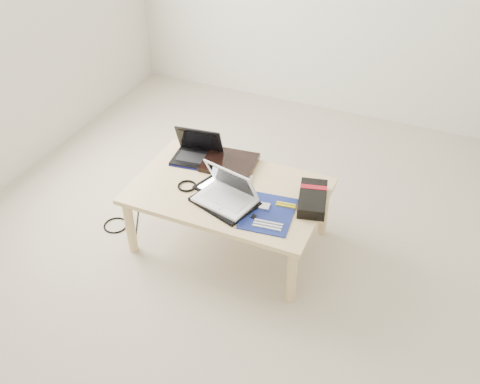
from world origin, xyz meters
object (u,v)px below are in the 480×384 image
at_px(white_laptop, 227,193).
at_px(gpu_box, 313,199).
at_px(coffee_table, 228,196).
at_px(netbook, 197,153).

relative_size(white_laptop, gpu_box, 1.09).
height_order(coffee_table, netbook, netbook).
bearing_deg(white_laptop, netbook, 137.31).
bearing_deg(white_laptop, gpu_box, 22.09).
bearing_deg(white_laptop, coffee_table, 111.37).
distance_m(netbook, white_laptop, 0.47).
xyz_separation_m(coffee_table, white_laptop, (0.04, -0.11, 0.11)).
bearing_deg(coffee_table, netbook, 145.41).
xyz_separation_m(coffee_table, netbook, (-0.30, 0.21, 0.09)).
xyz_separation_m(coffee_table, gpu_box, (0.48, 0.07, 0.08)).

